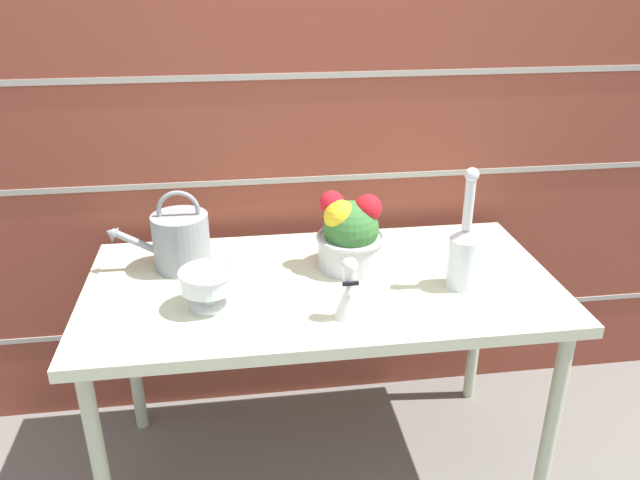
{
  "coord_description": "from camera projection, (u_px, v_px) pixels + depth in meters",
  "views": [
    {
      "loc": [
        -0.24,
        -1.66,
        1.64
      ],
      "look_at": [
        0.0,
        0.04,
        0.86
      ],
      "focal_mm": 35.0,
      "sensor_mm": 36.0,
      "label": 1
    }
  ],
  "objects": [
    {
      "name": "crystal_pedestal_bowl",
      "position": [
        207.0,
        283.0,
        1.72
      ],
      "size": [
        0.16,
        0.16,
        0.12
      ],
      "color": "silver",
      "rests_on": "patio_table"
    },
    {
      "name": "brick_wall",
      "position": [
        303.0,
        126.0,
        2.16
      ],
      "size": [
        3.6,
        0.08,
        2.2
      ],
      "color": "brown",
      "rests_on": "ground_plane"
    },
    {
      "name": "watering_can",
      "position": [
        180.0,
        240.0,
        1.94
      ],
      "size": [
        0.32,
        0.18,
        0.26
      ],
      "color": "gray",
      "rests_on": "patio_table"
    },
    {
      "name": "patio_table",
      "position": [
        322.0,
        299.0,
        1.92
      ],
      "size": [
        1.42,
        0.72,
        0.74
      ],
      "color": "beige",
      "rests_on": "ground_plane"
    },
    {
      "name": "ground_plane",
      "position": [
        321.0,
        465.0,
        2.2
      ],
      "size": [
        12.0,
        12.0,
        0.0
      ],
      "primitive_type": "plane",
      "color": "slate"
    },
    {
      "name": "flower_planter",
      "position": [
        350.0,
        234.0,
        1.94
      ],
      "size": [
        0.22,
        0.22,
        0.25
      ],
      "color": "#BCBCC1",
      "rests_on": "patio_table"
    },
    {
      "name": "figurine_vase",
      "position": [
        349.0,
        294.0,
        1.68
      ],
      "size": [
        0.08,
        0.08,
        0.18
      ],
      "color": "white",
      "rests_on": "patio_table"
    },
    {
      "name": "glass_decanter",
      "position": [
        464.0,
        251.0,
        1.82
      ],
      "size": [
        0.09,
        0.09,
        0.37
      ],
      "color": "silver",
      "rests_on": "patio_table"
    }
  ]
}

